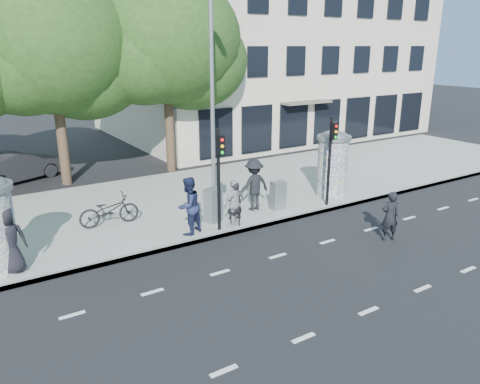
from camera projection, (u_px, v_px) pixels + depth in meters
ground at (308, 275)px, 12.89m from camera, size 120.00×120.00×0.00m
sidewalk at (187, 200)px, 18.90m from camera, size 40.00×8.00×0.15m
curb at (239, 231)px, 15.72m from camera, size 40.00×0.10×0.16m
lane_dash_near at (369, 311)px, 11.11m from camera, size 32.00×0.12×0.01m
lane_dash_far at (278, 256)px, 14.01m from camera, size 32.00×0.12×0.01m
ad_column_right at (333, 162)px, 18.87m from camera, size 1.36×1.36×2.65m
traffic_pole_near at (219, 170)px, 14.96m from camera, size 0.22×0.31×3.40m
traffic_pole_far at (331, 152)px, 17.42m from camera, size 0.22×0.31×3.40m
street_lamp at (213, 81)px, 17.20m from camera, size 0.25×0.93×8.00m
tree_near_left at (51, 45)px, 19.50m from camera, size 6.80×6.80×8.97m
tree_center at (166, 39)px, 21.66m from camera, size 7.00×7.00×9.30m
building at (258, 46)px, 33.32m from camera, size 20.30×15.85×12.00m
ped_a at (8, 241)px, 12.40m from camera, size 0.97×0.68×1.88m
ped_b at (234, 204)px, 15.70m from camera, size 0.58×0.40×1.56m
ped_c at (189, 206)px, 15.03m from camera, size 1.14×1.04×1.90m
ped_d at (254, 185)px, 17.26m from camera, size 1.24×0.72×1.93m
ped_e at (234, 203)px, 15.69m from camera, size 1.08×0.80×1.64m
man_road at (390, 216)px, 14.96m from camera, size 0.70×0.58×1.63m
bicycle at (109, 210)px, 15.88m from camera, size 0.83×2.06×1.06m
cabinet_left at (213, 205)px, 16.15m from camera, size 0.68×0.58×1.20m
cabinet_right at (278, 195)px, 17.43m from camera, size 0.53×0.40×1.08m
car_mid at (18, 166)px, 21.56m from camera, size 3.02×4.50×1.40m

